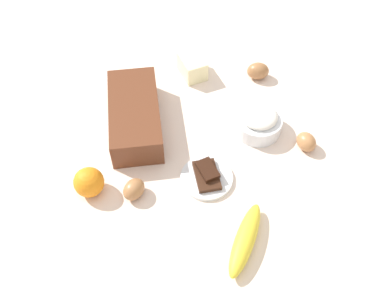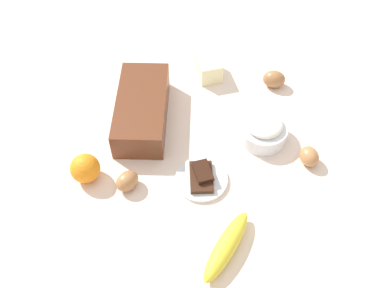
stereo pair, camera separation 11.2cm
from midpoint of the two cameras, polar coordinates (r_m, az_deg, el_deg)
The scene contains 10 objects.
ground_plane at distance 1.16m, azimuth 2.76°, elevation -1.72°, with size 2.40×2.40×0.02m, color beige.
loaf_pan at distance 1.20m, azimuth -3.77°, elevation 4.39°, with size 0.29×0.16×0.08m.
flour_bowl at distance 1.18m, azimuth 11.82°, elevation 1.64°, with size 0.13×0.13×0.07m.
banana at distance 1.00m, azimuth 7.71°, elevation -13.02°, with size 0.19×0.04×0.04m, color yellow.
orange_fruit at distance 1.10m, azimuth -10.69°, elevation -3.27°, with size 0.07×0.07×0.07m, color orange.
butter_block at distance 1.34m, azimuth 4.55°, elevation 9.61°, with size 0.09×0.06×0.06m, color #F4EDB2.
egg_near_butter at distance 1.17m, azimuth 17.42°, elevation -1.69°, with size 0.05×0.05×0.06m, color #B07748.
egg_beside_bowl at distance 1.34m, azimuth 12.84°, elevation 7.96°, with size 0.05×0.05×0.06m, color #9D693F.
egg_loose at distance 1.08m, azimuth -5.35°, elevation -4.94°, with size 0.05×0.05×0.06m, color #A77044.
chocolate_plate at distance 1.10m, azimuth 4.15°, elevation -4.56°, with size 0.13×0.13×0.03m.
Camera 2 is at (-0.70, 0.06, 0.91)m, focal length 41.74 mm.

